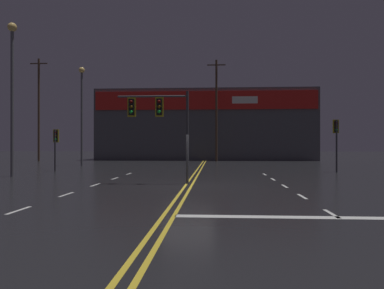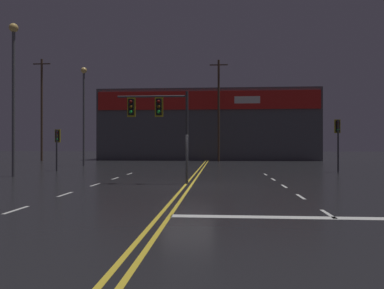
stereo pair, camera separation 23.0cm
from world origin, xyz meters
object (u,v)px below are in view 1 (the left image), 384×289
object	(u,v)px
streetlight_near_right	(82,103)
streetlight_median_approach	(12,79)
traffic_signal_median	(158,114)
traffic_signal_corner_northwest	(56,140)
traffic_signal_corner_northeast	(336,133)

from	to	relation	value
streetlight_near_right	streetlight_median_approach	bearing A→B (deg)	-89.77
traffic_signal_median	traffic_signal_corner_northwest	bearing A→B (deg)	136.15
streetlight_near_right	traffic_signal_corner_northwest	bearing A→B (deg)	-85.13
streetlight_near_right	traffic_signal_corner_northeast	bearing A→B (deg)	-18.14
traffic_signal_corner_northwest	streetlight_median_approach	world-z (taller)	streetlight_median_approach
traffic_signal_median	streetlight_near_right	size ratio (longest dim) A/B	0.50
traffic_signal_corner_northeast	streetlight_near_right	xyz separation A→B (m)	(-21.52, 7.05, 3.19)
traffic_signal_corner_northeast	traffic_signal_corner_northwest	distance (m)	20.90
traffic_signal_median	traffic_signal_corner_northwest	size ratio (longest dim) A/B	1.48
traffic_signal_median	streetlight_median_approach	world-z (taller)	streetlight_median_approach
traffic_signal_corner_northwest	streetlight_median_approach	bearing A→B (deg)	-96.37
streetlight_near_right	traffic_signal_median	bearing A→B (deg)	-58.66
traffic_signal_corner_northwest	streetlight_near_right	xyz separation A→B (m)	(-0.62, 7.25, 3.69)
traffic_signal_median	traffic_signal_corner_northeast	bearing A→B (deg)	37.43
streetlight_median_approach	streetlight_near_right	bearing A→B (deg)	90.23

